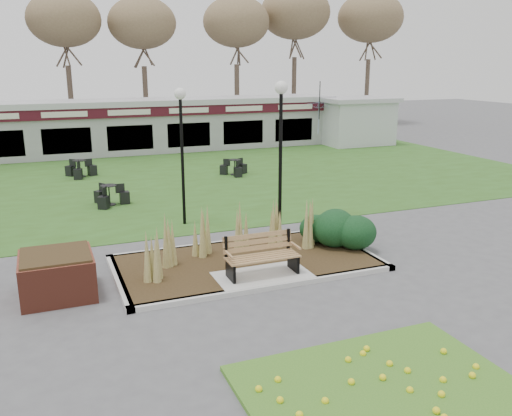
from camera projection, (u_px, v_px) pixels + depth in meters
name	position (u px, v px, depth m)	size (l,w,h in m)	color
ground	(265.00, 282.00, 12.36)	(100.00, 100.00, 0.00)	#515154
lawn	(157.00, 180.00, 23.11)	(34.00, 16.00, 0.02)	#31551A
flower_bed	(382.00, 388.00, 8.22)	(4.20, 3.00, 0.16)	#397621
planting_bed	(291.00, 243.00, 13.93)	(6.75, 3.40, 1.27)	#322514
park_bench	(261.00, 255.00, 12.43)	(1.70, 0.66, 0.93)	#8E5F40
brick_planter	(57.00, 275.00, 11.55)	(1.50, 1.50, 0.95)	brown
food_pavilion	(126.00, 126.00, 29.87)	(24.60, 3.40, 2.90)	#969698
service_hut	(355.00, 120.00, 32.96)	(4.40, 3.40, 2.83)	silver
tree_backdrop	(100.00, 7.00, 35.29)	(47.24, 5.24, 10.36)	#47382B
lamp_post_near_right	(281.00, 124.00, 15.04)	(0.36, 0.36, 4.38)	black
lamp_post_mid_right	(181.00, 126.00, 16.01)	(0.34, 0.34, 4.15)	black
bistro_set_b	(110.00, 198.00, 18.94)	(1.17, 1.34, 0.71)	black
bistro_set_c	(80.00, 171.00, 23.63)	(1.34, 1.33, 0.73)	black
bistro_set_d	(235.00, 170.00, 24.05)	(1.29, 1.16, 0.69)	black
patio_umbrella	(319.00, 118.00, 32.00)	(2.38, 2.42, 2.70)	black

